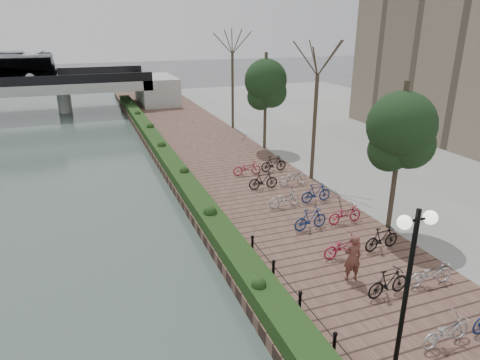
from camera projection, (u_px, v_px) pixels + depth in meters
promenade at (239, 182)px, 25.52m from camera, size 8.00×75.00×0.50m
inland_pavement at (448, 155)px, 30.75m from camera, size 24.00×75.00×0.50m
hedge at (174, 167)px, 26.42m from camera, size 1.10×56.00×0.60m
lamppost at (410, 265)px, 9.60m from camera, size 1.02×0.32×4.90m
pedestrian at (352, 258)px, 15.04m from camera, size 0.71×0.53×1.76m
bicycle_parking at (328, 216)px, 19.24m from camera, size 2.40×17.32×1.00m
street_trees at (348, 139)px, 21.41m from camera, size 3.20×37.12×6.80m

